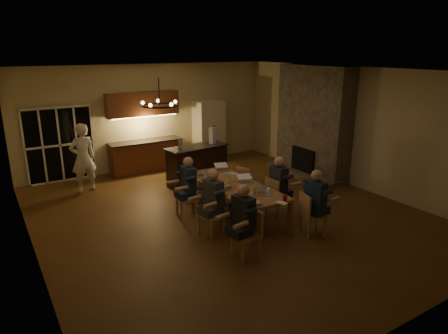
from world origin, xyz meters
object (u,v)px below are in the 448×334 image
at_px(refrigerator, 209,131).
at_px(laptop_b, 266,189).
at_px(person_left_near, 243,221).
at_px(person_left_far, 189,187).
at_px(chair_right_mid, 278,196).
at_px(bar_island, 197,165).
at_px(chandelier, 160,105).
at_px(plate_near, 264,189).
at_px(laptop_d, 246,178).
at_px(person_left_mid, 213,202).
at_px(plate_left, 249,200).
at_px(chair_right_near, 313,214).
at_px(redcup_mid, 208,180).
at_px(bar_blender, 212,135).
at_px(chair_left_mid, 212,214).
at_px(person_right_near, 315,203).
at_px(mug_mid, 226,175).
at_px(can_silver, 255,192).
at_px(can_cola, 199,167).
at_px(chair_right_far, 248,183).
at_px(plate_far, 232,174).
at_px(redcup_near, 285,198).
at_px(mug_back, 205,176).
at_px(chair_left_far, 187,198).
at_px(dining_table, 234,200).
at_px(laptop_c, 223,182).
at_px(bar_bottle, 180,144).
at_px(laptop_a, 253,197).
at_px(chair_left_near, 246,234).
at_px(laptop_f, 222,167).
at_px(mug_front, 243,189).
at_px(laptop_e, 200,169).
at_px(person_right_mid, 278,186).

relative_size(refrigerator, laptop_b, 6.25).
bearing_deg(person_left_near, person_left_far, 171.37).
relative_size(chair_right_mid, person_left_far, 0.64).
bearing_deg(bar_island, chandelier, -132.96).
bearing_deg(plate_near, laptop_d, 100.13).
bearing_deg(person_left_mid, plate_left, 45.79).
height_order(chair_right_near, redcup_mid, chair_right_near).
bearing_deg(chair_right_mid, bar_blender, -4.99).
bearing_deg(chair_left_mid, plate_left, 43.91).
xyz_separation_m(person_right_near, mug_mid, (-0.71, 2.20, 0.11)).
relative_size(person_left_near, plate_left, 5.48).
xyz_separation_m(can_silver, can_cola, (-0.13, 2.16, 0.00)).
bearing_deg(chair_right_far, chandelier, 101.13).
distance_m(chair_right_near, plate_far, 2.37).
distance_m(chair_right_near, laptop_b, 1.08).
bearing_deg(redcup_near, person_right_near, -30.26).
height_order(chair_left_mid, can_cola, chair_left_mid).
relative_size(refrigerator, chandelier, 3.36).
relative_size(mug_back, can_cola, 0.83).
xyz_separation_m(bar_island, chair_left_far, (-1.27, -1.88, -0.10)).
height_order(person_left_far, mug_back, person_left_far).
bearing_deg(chair_right_near, person_left_near, 104.23).
bearing_deg(can_cola, plate_far, -54.79).
height_order(person_left_far, bar_blender, bar_blender).
distance_m(dining_table, can_cola, 1.48).
xyz_separation_m(chair_left_mid, chair_right_near, (1.74, -1.08, 0.00)).
relative_size(laptop_c, bar_bottle, 1.33).
bearing_deg(chair_left_far, mug_back, 121.27).
bearing_deg(laptop_a, person_right_near, 177.14).
height_order(laptop_a, bar_bottle, bar_bottle).
height_order(laptop_b, plate_near, laptop_b).
height_order(chair_left_near, person_left_near, person_left_near).
height_order(person_left_mid, laptop_f, person_left_mid).
bearing_deg(person_left_near, laptop_b, 115.80).
bearing_deg(chair_left_near, dining_table, 155.40).
bearing_deg(mug_mid, chair_left_far, -178.04).
distance_m(chair_left_far, laptop_b, 1.84).
relative_size(chair_left_near, mug_front, 8.90).
height_order(chair_left_near, laptop_e, laptop_e).
bearing_deg(laptop_e, bar_bottle, -96.12).
relative_size(person_right_mid, mug_front, 13.80).
xyz_separation_m(chair_right_far, person_left_near, (-1.68, -2.22, 0.24)).
relative_size(can_cola, plate_far, 0.49).
bearing_deg(mug_mid, bar_island, 83.34).
distance_m(laptop_a, can_cola, 2.50).
bearing_deg(person_left_far, laptop_b, 40.12).
bearing_deg(person_right_near, person_left_near, 82.98).
bearing_deg(refrigerator, plate_left, -111.66).
relative_size(chair_left_near, laptop_a, 2.78).
bearing_deg(chair_left_far, redcup_mid, 85.74).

